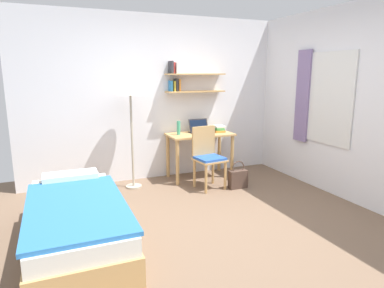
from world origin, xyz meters
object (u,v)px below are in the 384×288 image
desk (200,142)px  water_bottle (179,128)px  standing_lamp (130,92)px  bed (77,222)px  desk_chair (208,155)px  handbag (238,178)px  book_stack (219,129)px  laptop (199,129)px

desk → water_bottle: size_ratio=4.81×
standing_lamp → bed: bearing=-121.4°
desk → standing_lamp: size_ratio=0.65×
desk → desk_chair: size_ratio=1.14×
standing_lamp → water_bottle: (0.78, 0.11, -0.59)m
bed → desk_chair: size_ratio=2.13×
desk_chair → handbag: (0.40, -0.22, -0.35)m
water_bottle → handbag: 1.23m
bed → water_bottle: water_bottle is taller
bed → handbag: bed is taller
bed → book_stack: book_stack is taller
book_stack → bed: bearing=-146.1°
laptop → book_stack: 0.33m
standing_lamp → handbag: 2.04m
desk → standing_lamp: bearing=-176.4°
standing_lamp → book_stack: size_ratio=6.33×
desk → laptop: 0.22m
desk_chair → water_bottle: (-0.26, 0.53, 0.35)m
desk → bed: bearing=-142.5°
water_bottle → handbag: water_bottle is taller
laptop → handbag: (0.28, -0.80, -0.65)m
standing_lamp → water_bottle: bearing=7.8°
water_bottle → desk: bearing=-5.7°
bed → laptop: size_ratio=5.86×
desk_chair → laptop: 0.66m
book_stack → handbag: book_stack is taller
bed → standing_lamp: (0.92, 1.50, 1.20)m
desk → handbag: (0.31, -0.72, -0.45)m
bed → desk: (2.05, 1.58, 0.36)m
book_stack → handbag: size_ratio=0.60×
bed → standing_lamp: bearing=58.6°
book_stack → handbag: 1.00m
laptop → handbag: bearing=-70.8°
bed → desk: desk is taller
handbag → laptop: bearing=109.2°
laptop → desk: bearing=-109.0°
desk → laptop: laptop is taller
bed → handbag: (2.36, 0.86, -0.09)m
standing_lamp → water_bottle: standing_lamp is taller
standing_lamp → desk_chair: bearing=-22.2°
desk → handbag: desk is taller
desk_chair → standing_lamp: 1.46m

